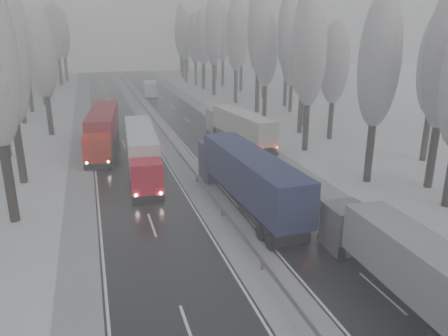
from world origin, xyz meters
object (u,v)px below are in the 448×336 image
truck_cream_box (239,125)px  truck_grey_tarp (420,272)px  box_truck_distant (150,88)px  truck_red_white (142,149)px  truck_red_red (103,128)px  truck_blue_box (245,174)px

truck_cream_box → truck_grey_tarp: bearing=-100.4°
truck_cream_box → box_truck_distant: (-4.77, 42.54, -0.79)m
box_truck_distant → truck_cream_box: bearing=-78.2°
truck_red_white → truck_red_red: 10.49m
truck_blue_box → truck_red_red: bearing=112.9°
truck_cream_box → box_truck_distant: 42.81m
truck_blue_box → box_truck_distant: (1.13, 61.37, -1.14)m
truck_red_white → truck_red_red: bearing=111.4°
truck_cream_box → truck_red_white: (-12.61, -8.21, 0.13)m
truck_blue_box → truck_cream_box: 19.74m
truck_grey_tarp → box_truck_distant: (-2.30, 76.61, -0.74)m
truck_red_white → truck_blue_box: bearing=-54.1°
truck_cream_box → truck_red_red: (-15.80, 1.78, 0.27)m
truck_cream_box → box_truck_distant: size_ratio=1.90×
truck_red_red → truck_red_white: bearing=-65.6°
truck_grey_tarp → truck_red_white: size_ratio=0.92×
truck_red_white → box_truck_distant: bearing=84.9°
box_truck_distant → truck_red_red: 42.24m
truck_grey_tarp → truck_blue_box: 15.62m
truck_grey_tarp → box_truck_distant: size_ratio=1.85×
truck_blue_box → box_truck_distant: size_ratio=2.18×
box_truck_distant → truck_red_red: bearing=-99.8°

